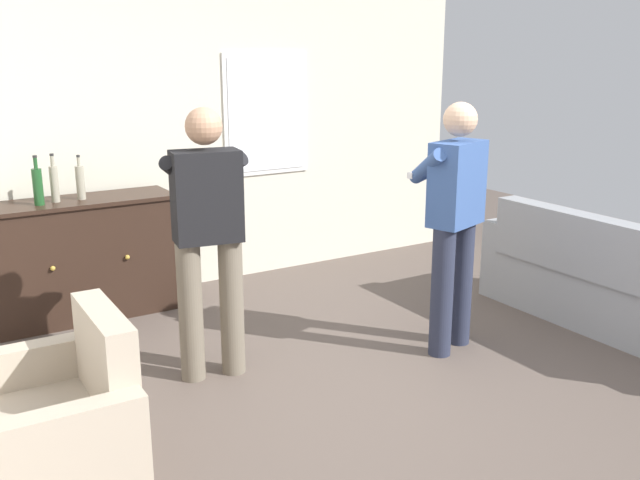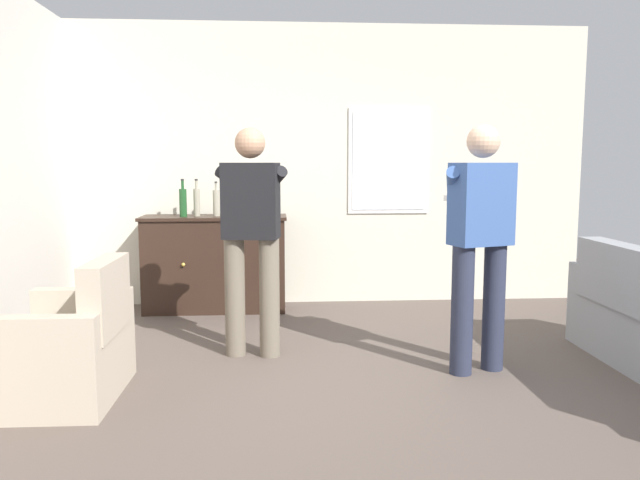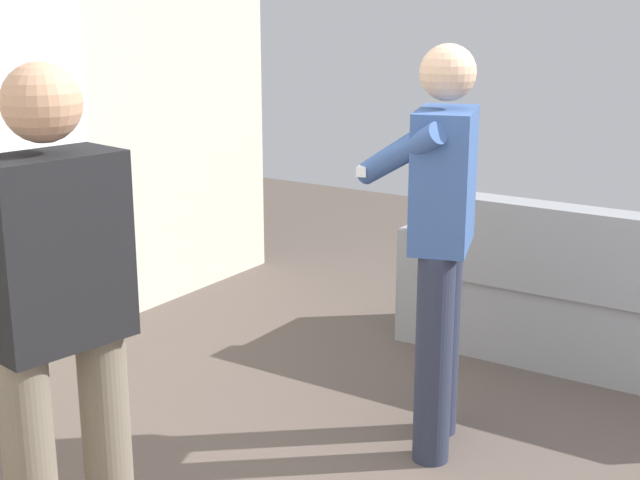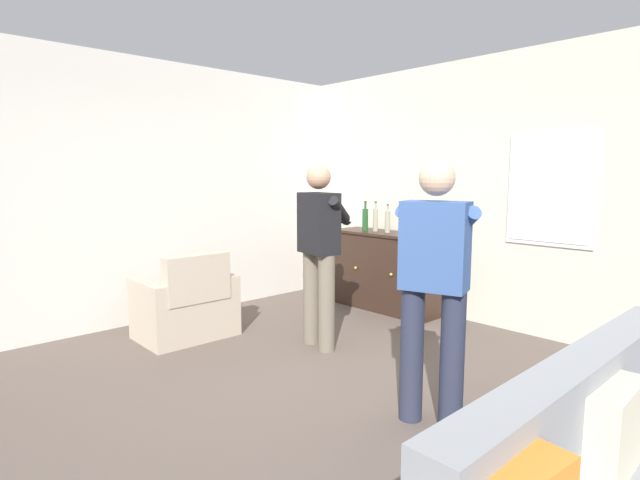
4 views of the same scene
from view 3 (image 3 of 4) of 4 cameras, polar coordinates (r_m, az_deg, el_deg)
name	(u,v)px [view 3 (image 3 of 4)]	position (r m, az deg, el deg)	size (l,w,h in m)	color
couch	(635,311)	(4.71, 19.50, -4.32)	(0.57, 2.45, 0.86)	gray
person_standing_left	(57,323)	(2.69, -16.47, -5.10)	(0.55, 0.50, 1.68)	#6B6051
person_standing_right	(439,232)	(3.60, 7.64, 0.50)	(0.53, 0.52, 1.68)	#282D42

